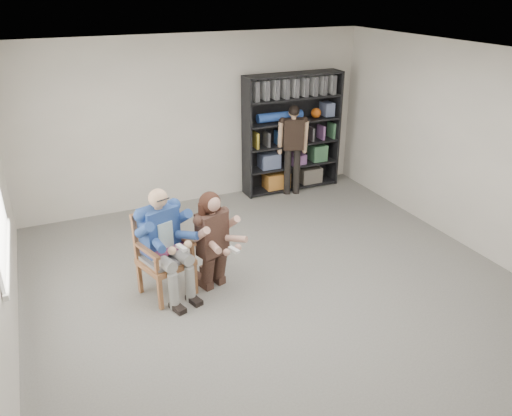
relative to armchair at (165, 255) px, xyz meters
name	(u,v)px	position (x,y,z in m)	size (l,w,h in m)	color
room_shell	(295,196)	(1.29, -0.83, 0.87)	(6.00, 7.00, 2.80)	beige
floor	(292,304)	(1.29, -0.83, -0.53)	(6.00, 7.00, 0.01)	slate
armchair	(165,255)	(0.00, 0.00, 0.00)	(0.62, 0.60, 1.07)	#966437
seated_man	(164,243)	(0.00, 0.00, 0.16)	(0.60, 0.83, 1.39)	navy
kneeling_woman	(214,243)	(0.58, -0.12, 0.10)	(0.53, 0.85, 1.27)	#3A241C
bookshelf	(292,133)	(2.99, 2.45, 0.52)	(1.80, 0.38, 2.10)	black
standing_man	(293,151)	(2.88, 2.21, 0.27)	(0.50, 0.28, 1.62)	black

